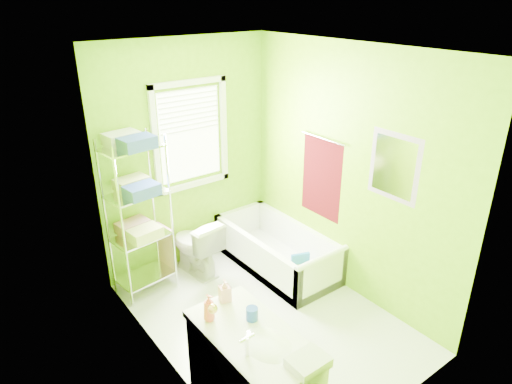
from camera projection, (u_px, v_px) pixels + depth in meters
ground at (266, 317)px, 4.59m from camera, size 2.90×2.90×0.00m
room_envelope at (267, 175)px, 3.97m from camera, size 2.14×2.94×2.62m
window at (190, 130)px, 5.01m from camera, size 0.92×0.05×1.22m
door at (235, 337)px, 2.89m from camera, size 0.09×0.80×2.00m
right_wall_decor at (348, 173)px, 4.62m from camera, size 0.04×1.48×1.17m
bathtub at (278, 255)px, 5.38m from camera, size 0.73×1.56×0.50m
toilet at (196, 246)px, 5.21m from camera, size 0.46×0.71×0.69m
vanity at (253, 374)px, 3.36m from camera, size 0.54×1.08×1.01m
wire_shelf_unit at (138, 199)px, 4.63m from camera, size 0.63×0.50×1.76m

